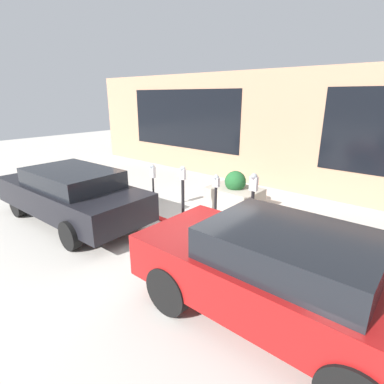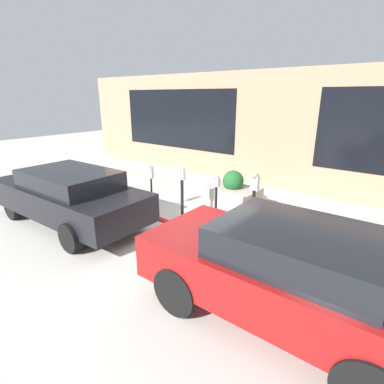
{
  "view_description": "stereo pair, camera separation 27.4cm",
  "coord_description": "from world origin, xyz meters",
  "px_view_note": "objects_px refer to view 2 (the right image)",
  "views": [
    {
      "loc": [
        -4.41,
        5.01,
        3.1
      ],
      "look_at": [
        0.0,
        -0.09,
        0.91
      ],
      "focal_mm": 28.0,
      "sensor_mm": 36.0,
      "label": 1
    },
    {
      "loc": [
        -4.2,
        5.18,
        3.1
      ],
      "look_at": [
        0.0,
        -0.09,
        0.91
      ],
      "focal_mm": 28.0,
      "sensor_mm": 36.0,
      "label": 2
    }
  ],
  "objects_px": {
    "parking_meter_nearest": "(254,197)",
    "planter_box": "(233,194)",
    "parking_meter_second": "(216,193)",
    "parking_meter_middle": "(182,186)",
    "parked_car_front": "(286,271)",
    "parked_car_middle": "(69,195)",
    "parking_meter_fourth": "(151,178)"
  },
  "relations": [
    {
      "from": "parking_meter_nearest",
      "to": "parking_meter_second",
      "type": "bearing_deg",
      "value": 1.54
    },
    {
      "from": "parking_meter_middle",
      "to": "parked_car_middle",
      "type": "xyz_separation_m",
      "value": [
        2.06,
        1.91,
        -0.16
      ]
    },
    {
      "from": "parking_meter_fourth",
      "to": "parking_meter_second",
      "type": "bearing_deg",
      "value": -179.38
    },
    {
      "from": "planter_box",
      "to": "parked_car_middle",
      "type": "relative_size",
      "value": 0.31
    },
    {
      "from": "parking_meter_middle",
      "to": "parking_meter_fourth",
      "type": "xyz_separation_m",
      "value": [
        1.06,
        0.06,
        0.06
      ]
    },
    {
      "from": "planter_box",
      "to": "parking_meter_second",
      "type": "bearing_deg",
      "value": 107.63
    },
    {
      "from": "parking_meter_second",
      "to": "parking_meter_middle",
      "type": "relative_size",
      "value": 0.98
    },
    {
      "from": "parking_meter_nearest",
      "to": "parking_meter_fourth",
      "type": "height_order",
      "value": "parking_meter_nearest"
    },
    {
      "from": "parking_meter_nearest",
      "to": "planter_box",
      "type": "height_order",
      "value": "parking_meter_nearest"
    },
    {
      "from": "parking_meter_middle",
      "to": "planter_box",
      "type": "relative_size",
      "value": 1.0
    },
    {
      "from": "parking_meter_second",
      "to": "parked_car_front",
      "type": "bearing_deg",
      "value": 142.29
    },
    {
      "from": "planter_box",
      "to": "parked_car_front",
      "type": "relative_size",
      "value": 0.35
    },
    {
      "from": "parking_meter_nearest",
      "to": "parked_car_middle",
      "type": "distance_m",
      "value": 4.49
    },
    {
      "from": "parking_meter_fourth",
      "to": "parked_car_middle",
      "type": "height_order",
      "value": "parked_car_middle"
    },
    {
      "from": "parking_meter_nearest",
      "to": "parked_car_middle",
      "type": "xyz_separation_m",
      "value": [
        4.06,
        1.9,
        -0.31
      ]
    },
    {
      "from": "parking_meter_nearest",
      "to": "parking_meter_fourth",
      "type": "xyz_separation_m",
      "value": [
        3.06,
        0.05,
        -0.09
      ]
    },
    {
      "from": "parking_meter_second",
      "to": "parking_meter_middle",
      "type": "bearing_deg",
      "value": -1.8
    },
    {
      "from": "parked_car_middle",
      "to": "parked_car_front",
      "type": "bearing_deg",
      "value": 177.61
    },
    {
      "from": "parked_car_front",
      "to": "planter_box",
      "type": "bearing_deg",
      "value": -50.32
    },
    {
      "from": "planter_box",
      "to": "parking_meter_nearest",
      "type": "bearing_deg",
      "value": 132.37
    },
    {
      "from": "parking_meter_middle",
      "to": "parked_car_middle",
      "type": "bearing_deg",
      "value": 42.73
    },
    {
      "from": "parked_car_front",
      "to": "parking_meter_nearest",
      "type": "bearing_deg",
      "value": -52.35
    },
    {
      "from": "parking_meter_fourth",
      "to": "planter_box",
      "type": "distance_m",
      "value": 2.36
    },
    {
      "from": "parking_meter_nearest",
      "to": "parked_car_front",
      "type": "height_order",
      "value": "parking_meter_nearest"
    },
    {
      "from": "parking_meter_nearest",
      "to": "planter_box",
      "type": "relative_size",
      "value": 1.1
    },
    {
      "from": "parking_meter_middle",
      "to": "parked_car_front",
      "type": "xyz_separation_m",
      "value": [
        -3.49,
        1.92,
        -0.1
      ]
    },
    {
      "from": "parking_meter_second",
      "to": "planter_box",
      "type": "xyz_separation_m",
      "value": [
        0.51,
        -1.62,
        -0.56
      ]
    },
    {
      "from": "parking_meter_second",
      "to": "planter_box",
      "type": "height_order",
      "value": "parking_meter_second"
    },
    {
      "from": "parking_meter_fourth",
      "to": "parked_car_middle",
      "type": "bearing_deg",
      "value": 61.51
    },
    {
      "from": "parked_car_middle",
      "to": "parking_meter_nearest",
      "type": "bearing_deg",
      "value": -157.24
    },
    {
      "from": "parked_car_front",
      "to": "parking_meter_second",
      "type": "bearing_deg",
      "value": -38.14
    },
    {
      "from": "planter_box",
      "to": "parked_car_middle",
      "type": "height_order",
      "value": "parked_car_middle"
    }
  ]
}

